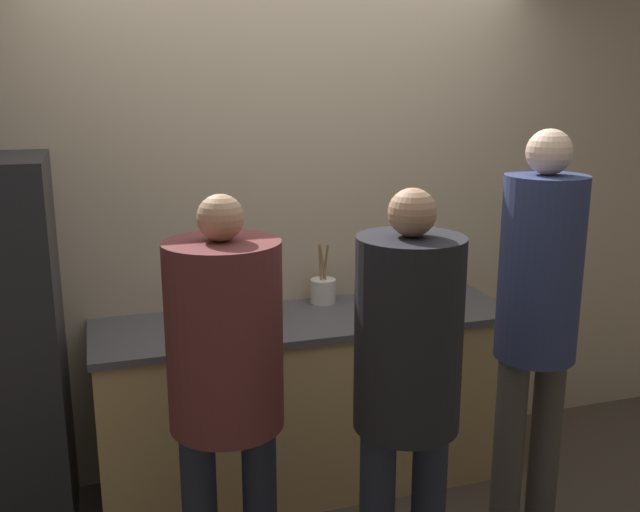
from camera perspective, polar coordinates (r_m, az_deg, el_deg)
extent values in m
cube|color=#C6B293|center=(3.65, -2.50, 2.92)|extent=(5.20, 0.06, 2.60)
cube|color=tan|center=(3.65, -1.05, -11.64)|extent=(2.01, 0.61, 0.85)
cube|color=#4C4C51|center=(3.48, -1.08, -5.08)|extent=(2.04, 0.64, 0.03)
cylinder|color=brown|center=(2.54, -7.65, -6.32)|extent=(0.41, 0.41, 0.68)
sphere|color=tan|center=(2.43, -7.97, 3.05)|extent=(0.16, 0.16, 0.16)
cylinder|color=black|center=(2.50, 7.09, -6.21)|extent=(0.38, 0.38, 0.69)
sphere|color=tan|center=(2.39, 7.39, 3.48)|extent=(0.16, 0.16, 0.16)
cylinder|color=#4C4742|center=(3.27, 14.81, -15.04)|extent=(0.13, 0.13, 0.87)
cylinder|color=#4C4742|center=(3.37, 17.53, -14.38)|extent=(0.13, 0.13, 0.87)
cylinder|color=navy|center=(3.02, 17.22, -0.97)|extent=(0.33, 0.33, 0.76)
sphere|color=beige|center=(2.95, 17.87, 7.93)|extent=(0.18, 0.18, 0.18)
cylinder|color=#4C3323|center=(3.74, 6.37, -2.85)|extent=(0.36, 0.36, 0.08)
ellipsoid|color=yellow|center=(3.75, 7.02, -1.90)|extent=(0.15, 0.12, 0.04)
cylinder|color=silver|center=(3.66, 0.24, -2.82)|extent=(0.13, 0.13, 0.12)
cylinder|color=#99754C|center=(3.62, 0.03, -1.08)|extent=(0.01, 0.06, 0.26)
cylinder|color=#99754C|center=(3.64, 0.39, -1.02)|extent=(0.03, 0.05, 0.26)
cylinder|color=#99754C|center=(3.61, 0.31, -1.11)|extent=(0.05, 0.01, 0.26)
cylinder|color=red|center=(3.43, -3.77, -3.63)|extent=(0.07, 0.07, 0.17)
cylinder|color=red|center=(3.40, -3.80, -1.88)|extent=(0.03, 0.03, 0.05)
cylinder|color=black|center=(3.39, -3.81, -1.31)|extent=(0.03, 0.03, 0.02)
cylinder|color=#335184|center=(3.41, -9.38, -4.58)|extent=(0.08, 0.08, 0.09)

